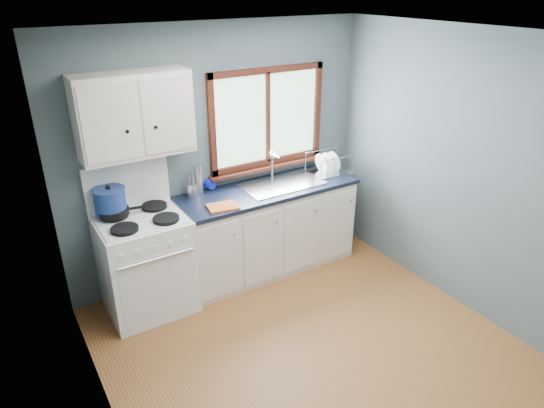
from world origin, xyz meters
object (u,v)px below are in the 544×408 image
base_cabinets (267,233)px  skillet (113,211)px  sink (282,190)px  utensil_crock (193,190)px  gas_range (146,261)px  thermos (199,180)px  stockpot (110,201)px  dish_rack (328,167)px

base_cabinets → skillet: 1.60m
sink → utensil_crock: bearing=168.6°
utensil_crock → skillet: bearing=-175.3°
gas_range → thermos: 0.90m
gas_range → thermos: size_ratio=4.42×
stockpot → utensil_crock: bearing=3.5°
gas_range → stockpot: 0.64m
utensil_crock → dish_rack: bearing=-5.9°
base_cabinets → stockpot: stockpot is taller
base_cabinets → utensil_crock: 0.94m
utensil_crock → dish_rack: size_ratio=0.80×
gas_range → sink: (1.49, 0.02, 0.37)m
sink → stockpot: stockpot is taller
gas_range → thermos: (0.66, 0.21, 0.58)m
sink → skillet: sink is taller
sink → dish_rack: (0.61, 0.02, 0.12)m
base_cabinets → skillet: size_ratio=4.31×
skillet → utensil_crock: 0.77m
skillet → dish_rack: bearing=6.7°
base_cabinets → thermos: thermos is taller
sink → stockpot: (-1.68, 0.13, 0.22)m
sink → utensil_crock: (-0.90, 0.18, 0.13)m
sink → stockpot: size_ratio=2.54×
thermos → stockpot: bearing=-176.1°
base_cabinets → sink: bearing=-0.1°
base_cabinets → dish_rack: bearing=1.8°
stockpot → thermos: stockpot is taller
thermos → dish_rack: 1.45m
dish_rack → utensil_crock: bearing=176.4°
sink → thermos: size_ratio=2.73×
gas_range → dish_rack: 2.15m
base_cabinets → utensil_crock: utensil_crock is taller
skillet → stockpot: (-0.01, 0.02, 0.09)m
sink → dish_rack: sink is taller
base_cabinets → skillet: (-1.49, 0.12, 0.58)m
skillet → utensil_crock: size_ratio=1.21×
sink → stockpot: 1.70m
stockpot → utensil_crock: size_ratio=0.93×
skillet → stockpot: stockpot is taller
base_cabinets → utensil_crock: size_ratio=5.20×
gas_range → thermos: bearing=17.6°
gas_range → utensil_crock: size_ratio=3.82×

